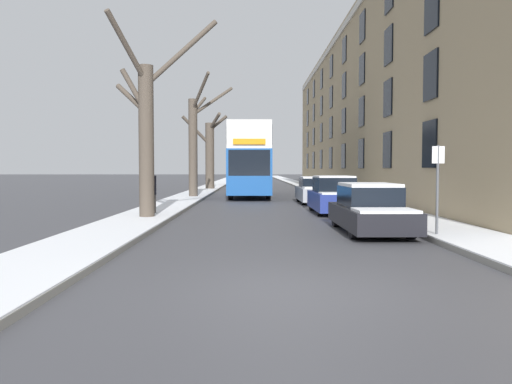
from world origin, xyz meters
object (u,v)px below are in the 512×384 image
(bare_tree_left_0, at_px, (147,130))
(bare_tree_left_1, at_px, (195,142))
(double_decker_bus, at_px, (250,157))
(parked_car_0, at_px, (370,210))
(street_sign_post, at_px, (437,186))
(parked_car_2, at_px, (315,191))
(pedestrian_left_sidewalk, at_px, (151,191))
(parked_car_1, at_px, (334,196))
(bare_tree_left_2, at_px, (209,153))

(bare_tree_left_0, xyz_separation_m, bare_tree_left_1, (0.18, 13.29, 0.31))
(double_decker_bus, relative_size, parked_car_0, 2.32)
(bare_tree_left_0, height_order, parked_car_0, bare_tree_left_0)
(bare_tree_left_0, bearing_deg, street_sign_post, -29.72)
(parked_car_0, xyz_separation_m, parked_car_2, (-0.00, 12.29, 0.01))
(parked_car_0, height_order, pedestrian_left_sidewalk, pedestrian_left_sidewalk)
(bare_tree_left_0, relative_size, parked_car_0, 1.58)
(parked_car_2, bearing_deg, parked_car_1, -90.00)
(parked_car_1, bearing_deg, parked_car_0, -90.00)
(double_decker_bus, bearing_deg, bare_tree_left_0, -102.91)
(parked_car_2, relative_size, pedestrian_left_sidewalk, 2.43)
(parked_car_0, xyz_separation_m, parked_car_1, (0.00, 6.25, 0.06))
(parked_car_2, bearing_deg, street_sign_post, -84.46)
(bare_tree_left_2, bearing_deg, parked_car_1, -72.44)
(bare_tree_left_1, bearing_deg, parked_car_0, -67.18)
(bare_tree_left_2, distance_m, parked_car_2, 17.86)
(parked_car_2, height_order, street_sign_post, street_sign_post)
(parked_car_0, distance_m, pedestrian_left_sidewalk, 8.64)
(double_decker_bus, distance_m, pedestrian_left_sidewalk, 14.64)
(parked_car_0, distance_m, parked_car_2, 12.29)
(street_sign_post, bearing_deg, bare_tree_left_1, 114.58)
(parked_car_2, bearing_deg, bare_tree_left_0, -128.05)
(parked_car_0, bearing_deg, bare_tree_left_1, 112.82)
(bare_tree_left_1, bearing_deg, street_sign_post, -65.42)
(bare_tree_left_2, height_order, street_sign_post, bare_tree_left_2)
(parked_car_2, bearing_deg, double_decker_bus, 118.99)
(bare_tree_left_0, distance_m, parked_car_1, 8.13)
(bare_tree_left_2, xyz_separation_m, parked_car_2, (7.04, -16.21, -2.58))
(double_decker_bus, distance_m, parked_car_2, 7.59)
(bare_tree_left_2, bearing_deg, double_decker_bus, -70.42)
(parked_car_1, height_order, parked_car_2, parked_car_1)
(double_decker_bus, relative_size, parked_car_1, 2.51)
(bare_tree_left_1, height_order, parked_car_1, bare_tree_left_1)
(pedestrian_left_sidewalk, bearing_deg, bare_tree_left_0, 76.76)
(bare_tree_left_2, distance_m, pedestrian_left_sidewalk, 23.96)
(bare_tree_left_0, relative_size, parked_car_1, 1.71)
(parked_car_1, distance_m, parked_car_2, 6.04)
(parked_car_1, bearing_deg, double_decker_bus, 105.94)
(bare_tree_left_2, distance_m, double_decker_bus, 10.41)
(bare_tree_left_2, height_order, parked_car_1, bare_tree_left_2)
(bare_tree_left_1, bearing_deg, bare_tree_left_0, -90.75)
(bare_tree_left_1, bearing_deg, double_decker_bus, 33.34)
(parked_car_1, xyz_separation_m, street_sign_post, (1.35, -7.88, 0.70))
(pedestrian_left_sidewalk, bearing_deg, bare_tree_left_1, -111.26)
(bare_tree_left_1, bearing_deg, bare_tree_left_2, 90.48)
(parked_car_1, relative_size, parked_car_2, 0.96)
(bare_tree_left_2, relative_size, parked_car_1, 1.54)
(bare_tree_left_0, distance_m, parked_car_0, 8.21)
(parked_car_0, xyz_separation_m, street_sign_post, (1.35, -1.63, 0.76))
(bare_tree_left_1, xyz_separation_m, parked_car_1, (6.94, -10.24, -2.81))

